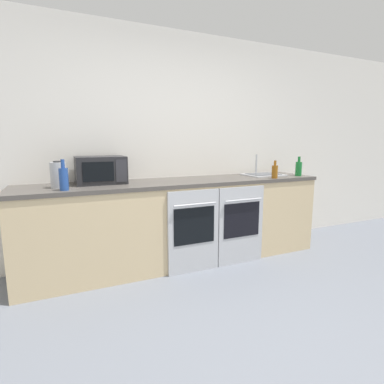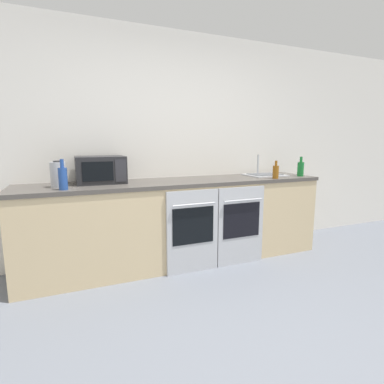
{
  "view_description": "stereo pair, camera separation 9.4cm",
  "coord_description": "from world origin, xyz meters",
  "px_view_note": "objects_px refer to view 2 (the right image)",
  "views": [
    {
      "loc": [
        -1.21,
        -1.36,
        1.34
      ],
      "look_at": [
        0.15,
        1.68,
        0.79
      ],
      "focal_mm": 28.0,
      "sensor_mm": 36.0,
      "label": 1
    },
    {
      "loc": [
        -1.12,
        -1.4,
        1.34
      ],
      "look_at": [
        0.15,
        1.68,
        0.79
      ],
      "focal_mm": 28.0,
      "sensor_mm": 36.0,
      "label": 2
    }
  ],
  "objects_px": {
    "bottle_blue": "(63,178)",
    "kettle": "(58,175)",
    "oven_left": "(193,231)",
    "bottle_green": "(301,169)",
    "oven_right": "(241,225)",
    "bottle_amber": "(276,172)",
    "microwave": "(101,170)",
    "sink": "(264,174)"
  },
  "relations": [
    {
      "from": "bottle_green",
      "to": "kettle",
      "type": "bearing_deg",
      "value": 177.34
    },
    {
      "from": "oven_left",
      "to": "kettle",
      "type": "height_order",
      "value": "kettle"
    },
    {
      "from": "oven_left",
      "to": "bottle_blue",
      "type": "xyz_separation_m",
      "value": [
        -1.19,
        0.12,
        0.59
      ]
    },
    {
      "from": "oven_left",
      "to": "kettle",
      "type": "xyz_separation_m",
      "value": [
        -1.23,
        0.3,
        0.61
      ]
    },
    {
      "from": "microwave",
      "to": "bottle_blue",
      "type": "bearing_deg",
      "value": -136.4
    },
    {
      "from": "bottle_blue",
      "to": "sink",
      "type": "xyz_separation_m",
      "value": [
        2.33,
        0.27,
        -0.09
      ]
    },
    {
      "from": "oven_left",
      "to": "bottle_green",
      "type": "xyz_separation_m",
      "value": [
        1.52,
        0.17,
        0.58
      ]
    },
    {
      "from": "microwave",
      "to": "sink",
      "type": "xyz_separation_m",
      "value": [
        1.97,
        -0.07,
        -0.12
      ]
    },
    {
      "from": "bottle_amber",
      "to": "kettle",
      "type": "relative_size",
      "value": 0.84
    },
    {
      "from": "sink",
      "to": "bottle_blue",
      "type": "bearing_deg",
      "value": -173.5
    },
    {
      "from": "oven_right",
      "to": "microwave",
      "type": "height_order",
      "value": "microwave"
    },
    {
      "from": "microwave",
      "to": "kettle",
      "type": "bearing_deg",
      "value": -157.85
    },
    {
      "from": "oven_left",
      "to": "sink",
      "type": "bearing_deg",
      "value": 18.64
    },
    {
      "from": "bottle_blue",
      "to": "kettle",
      "type": "relative_size",
      "value": 1.09
    },
    {
      "from": "bottle_green",
      "to": "bottle_amber",
      "type": "relative_size",
      "value": 1.16
    },
    {
      "from": "bottle_green",
      "to": "bottle_amber",
      "type": "xyz_separation_m",
      "value": [
        -0.45,
        -0.09,
        -0.01
      ]
    },
    {
      "from": "microwave",
      "to": "sink",
      "type": "height_order",
      "value": "microwave"
    },
    {
      "from": "microwave",
      "to": "kettle",
      "type": "relative_size",
      "value": 1.95
    },
    {
      "from": "oven_left",
      "to": "kettle",
      "type": "relative_size",
      "value": 3.49
    },
    {
      "from": "microwave",
      "to": "bottle_amber",
      "type": "bearing_deg",
      "value": -11.26
    },
    {
      "from": "sink",
      "to": "kettle",
      "type": "bearing_deg",
      "value": -177.89
    },
    {
      "from": "oven_right",
      "to": "microwave",
      "type": "distance_m",
      "value": 1.61
    },
    {
      "from": "oven_right",
      "to": "bottle_amber",
      "type": "distance_m",
      "value": 0.76
    },
    {
      "from": "bottle_blue",
      "to": "bottle_green",
      "type": "distance_m",
      "value": 2.71
    },
    {
      "from": "bottle_green",
      "to": "bottle_amber",
      "type": "bearing_deg",
      "value": -168.52
    },
    {
      "from": "microwave",
      "to": "bottle_amber",
      "type": "distance_m",
      "value": 1.94
    },
    {
      "from": "bottle_blue",
      "to": "kettle",
      "type": "xyz_separation_m",
      "value": [
        -0.04,
        0.18,
        0.01
      ]
    },
    {
      "from": "bottle_green",
      "to": "sink",
      "type": "height_order",
      "value": "sink"
    },
    {
      "from": "kettle",
      "to": "bottle_green",
      "type": "bearing_deg",
      "value": -2.66
    },
    {
      "from": "bottle_blue",
      "to": "bottle_amber",
      "type": "distance_m",
      "value": 2.26
    },
    {
      "from": "oven_right",
      "to": "sink",
      "type": "relative_size",
      "value": 1.9
    },
    {
      "from": "kettle",
      "to": "sink",
      "type": "relative_size",
      "value": 0.54
    },
    {
      "from": "bottle_blue",
      "to": "bottle_green",
      "type": "height_order",
      "value": "bottle_blue"
    },
    {
      "from": "bottle_blue",
      "to": "bottle_amber",
      "type": "xyz_separation_m",
      "value": [
        2.26,
        -0.04,
        -0.03
      ]
    },
    {
      "from": "microwave",
      "to": "oven_right",
      "type": "bearing_deg",
      "value": -18.01
    },
    {
      "from": "oven_left",
      "to": "oven_right",
      "type": "distance_m",
      "value": 0.57
    },
    {
      "from": "bottle_amber",
      "to": "oven_right",
      "type": "bearing_deg",
      "value": -171.07
    },
    {
      "from": "oven_left",
      "to": "bottle_blue",
      "type": "bearing_deg",
      "value": 174.31
    },
    {
      "from": "bottle_green",
      "to": "oven_right",
      "type": "bearing_deg",
      "value": -169.86
    },
    {
      "from": "bottle_green",
      "to": "kettle",
      "type": "distance_m",
      "value": 2.75
    },
    {
      "from": "bottle_green",
      "to": "microwave",
      "type": "bearing_deg",
      "value": 173.0
    },
    {
      "from": "bottle_blue",
      "to": "bottle_green",
      "type": "relative_size",
      "value": 1.13
    }
  ]
}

